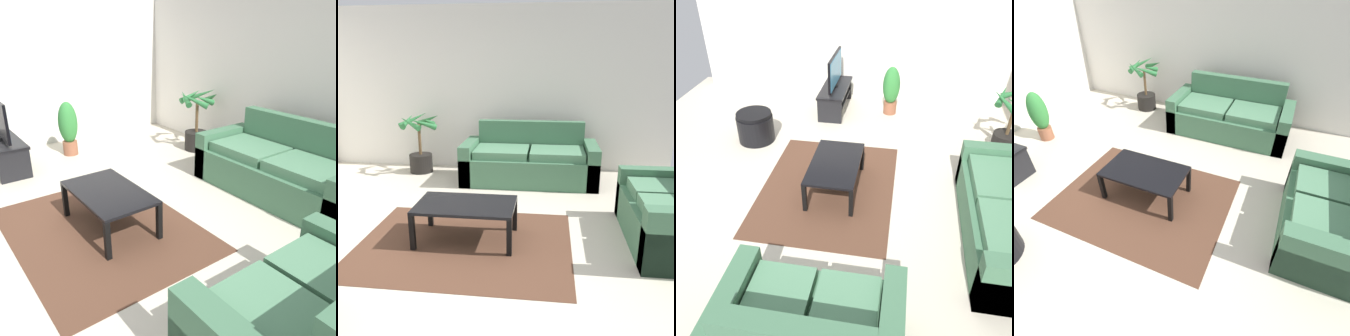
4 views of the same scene
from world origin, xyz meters
The scene contains 6 objects.
ground_plane centered at (0.00, 0.00, 0.00)m, with size 6.60×6.60×0.00m, color beige.
wall_back centered at (0.00, 3.00, 1.35)m, with size 6.00×0.06×2.70m, color silver.
couch_main centered at (0.66, 2.28, 0.30)m, with size 2.05×0.90×0.90m.
coffee_table centered at (0.12, 0.24, 0.36)m, with size 1.02×0.61×0.41m.
area_rug centered at (0.12, 0.14, 0.00)m, with size 2.20×1.70×0.01m, color #513323.
potted_palm centered at (-1.20, 2.56, 0.42)m, with size 0.75×0.76×1.01m.
Camera 2 is at (0.95, -3.20, 1.85)m, focal length 38.91 mm.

